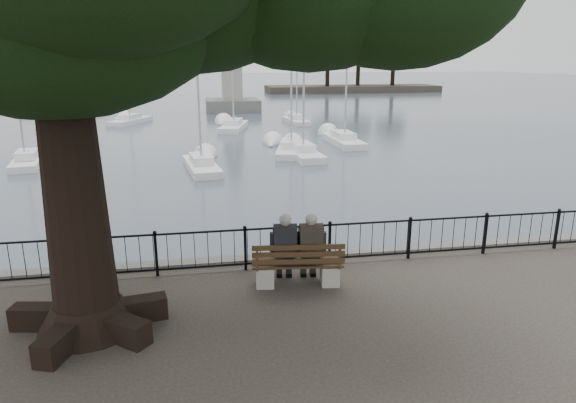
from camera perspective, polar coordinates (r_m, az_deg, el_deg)
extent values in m
cube|color=#565552|center=(12.87, -0.39, -8.44)|extent=(200.00, 0.40, 1.20)
plane|color=#37424E|center=(111.75, -9.16, 12.52)|extent=(260.00, 260.00, 0.00)
cube|color=black|center=(11.87, 0.00, -2.88)|extent=(22.00, 0.04, 0.04)
cube|color=black|center=(12.16, 0.00, -6.59)|extent=(22.00, 0.04, 0.04)
cube|color=gray|center=(11.21, -2.57, -8.21)|extent=(0.43, 0.53, 0.45)
cube|color=gray|center=(11.31, 4.65, -8.02)|extent=(0.43, 0.53, 0.45)
cube|color=black|center=(11.13, 1.07, -6.89)|extent=(2.00, 0.76, 0.04)
cube|color=black|center=(10.74, 1.19, -5.88)|extent=(1.94, 0.27, 0.43)
cube|color=black|center=(11.07, -0.33, -6.28)|extent=(0.42, 0.37, 0.26)
cube|color=black|center=(10.82, -0.30, -4.49)|extent=(0.50, 0.31, 0.65)
sphere|color=tan|center=(10.71, -0.31, -2.12)|extent=(0.25, 0.25, 0.25)
ellipsoid|color=gray|center=(10.67, -0.30, -1.97)|extent=(0.26, 0.26, 0.22)
cube|color=black|center=(11.51, -0.41, -7.42)|extent=(0.40, 0.51, 0.49)
cube|color=black|center=(11.11, 2.50, -6.21)|extent=(0.42, 0.37, 0.26)
cube|color=black|center=(10.86, 2.59, -4.43)|extent=(0.50, 0.31, 0.65)
sphere|color=tan|center=(10.75, 2.60, -2.07)|extent=(0.25, 0.25, 0.25)
ellipsoid|color=gray|center=(10.71, 2.61, -1.92)|extent=(0.26, 0.26, 0.22)
cube|color=black|center=(11.55, 2.32, -7.35)|extent=(0.40, 0.51, 0.49)
cone|color=black|center=(10.20, -21.27, -11.59)|extent=(1.82, 1.82, 0.54)
cone|color=black|center=(9.29, -23.06, 4.84)|extent=(1.18, 1.18, 6.42)
cube|color=#565552|center=(72.57, -23.10, 10.37)|extent=(9.46, 9.46, 1.40)
cone|color=gray|center=(72.68, -24.15, 19.60)|extent=(6.05, 6.05, 22.70)
cube|color=#565552|center=(58.94, -6.18, 10.56)|extent=(5.86, 5.86, 1.40)
cube|color=gray|center=(58.78, -6.25, 12.94)|extent=(2.15, 2.53, 3.90)
cube|color=#565552|center=(58.72, -6.31, 14.99)|extent=(2.53, 2.92, 0.30)
cube|color=gray|center=(59.01, -6.36, 15.80)|extent=(1.27, 2.15, 1.37)
cube|color=gray|center=(58.04, -6.31, 16.48)|extent=(1.46, 0.98, 1.56)
sphere|color=gray|center=(57.68, -6.32, 17.56)|extent=(1.66, 1.66, 1.66)
cube|color=white|center=(32.11, -26.94, 3.82)|extent=(2.20, 5.15, 0.55)
cube|color=white|center=(32.02, -27.05, 4.69)|extent=(1.34, 2.17, 0.42)
cylinder|color=#B0AFB7|center=(31.35, -28.19, 12.33)|extent=(0.11, 0.11, 9.03)
cube|color=white|center=(27.75, -9.57, 3.69)|extent=(2.11, 5.28, 0.57)
cube|color=white|center=(27.65, -9.61, 4.70)|extent=(1.32, 2.22, 0.43)
cylinder|color=#B0AFB7|center=(26.89, -10.08, 14.57)|extent=(0.11, 0.11, 9.90)
cube|color=white|center=(31.19, 1.59, 5.22)|extent=(1.89, 5.60, 0.61)
cube|color=white|center=(31.10, 1.59, 6.12)|extent=(1.27, 2.32, 0.46)
cylinder|color=#B0AFB7|center=(30.37, 1.78, 15.02)|extent=(0.12, 0.12, 10.03)
cube|color=white|center=(36.01, 6.15, 6.54)|extent=(1.72, 5.93, 0.66)
cube|color=white|center=(35.94, 6.18, 7.33)|extent=(1.24, 2.42, 0.49)
cylinder|color=#B0AFB7|center=(35.25, 6.57, 15.25)|extent=(0.13, 0.13, 10.31)
cube|color=white|center=(37.22, -23.61, 5.62)|extent=(2.45, 4.96, 0.53)
cube|color=white|center=(37.15, -23.69, 6.38)|extent=(1.42, 2.13, 0.40)
cylinder|color=#B0AFB7|center=(36.53, -24.59, 13.43)|extent=(0.11, 0.11, 9.59)
cube|color=white|center=(43.44, -6.06, 8.10)|extent=(3.00, 6.27, 0.67)
cube|color=white|center=(43.37, -6.08, 8.76)|extent=(1.76, 2.68, 0.50)
cylinder|color=#B0AFB7|center=(42.73, -6.26, 15.79)|extent=(0.13, 0.13, 11.03)
cube|color=white|center=(47.48, 0.90, 8.83)|extent=(1.86, 5.19, 0.56)
cube|color=white|center=(47.42, 0.91, 9.43)|extent=(1.22, 2.15, 0.42)
cylinder|color=#B0AFB7|center=(46.87, 1.00, 14.83)|extent=(0.11, 0.11, 9.34)
cube|color=white|center=(49.39, -17.09, 8.41)|extent=(3.65, 5.64, 0.61)
cube|color=white|center=(49.34, -17.14, 8.99)|extent=(1.94, 2.50, 0.46)
cylinder|color=#B0AFB7|center=(48.77, -17.75, 15.74)|extent=(0.12, 0.12, 12.03)
cube|color=white|center=(32.24, 0.27, 5.56)|extent=(2.69, 5.58, 0.60)
cube|color=white|center=(32.15, 0.27, 6.44)|extent=(1.57, 2.39, 0.45)
cylinder|color=#B0AFB7|center=(31.45, 0.38, 14.35)|extent=(0.12, 0.12, 9.27)
cube|color=#2B2723|center=(92.74, 7.12, 12.30)|extent=(30.00, 8.00, 1.20)
cylinder|color=black|center=(89.36, 4.40, 13.86)|extent=(0.70, 0.70, 4.00)
ellipsoid|color=black|center=(89.33, 4.45, 16.42)|extent=(5.20, 5.20, 4.16)
cylinder|color=black|center=(92.93, 7.78, 13.83)|extent=(0.70, 0.70, 4.00)
ellipsoid|color=black|center=(92.89, 7.88, 16.30)|extent=(5.20, 5.20, 4.16)
cylinder|color=black|center=(93.97, 11.56, 13.68)|extent=(0.70, 0.70, 4.00)
ellipsoid|color=black|center=(93.94, 11.70, 16.12)|extent=(5.20, 5.20, 4.16)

